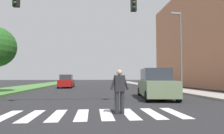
% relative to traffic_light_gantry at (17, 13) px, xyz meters
% --- Properties ---
extents(ground_plane, '(140.00, 140.00, 0.00)m').
position_rel_traffic_light_gantry_xyz_m(ground_plane, '(3.61, 19.59, -4.41)').
color(ground_plane, '#262628').
extents(crosswalk, '(6.75, 2.20, 0.01)m').
position_rel_traffic_light_gantry_xyz_m(crosswalk, '(3.61, -1.86, -4.41)').
color(crosswalk, silver).
rests_on(crosswalk, ground_plane).
extents(median_strip, '(4.33, 64.00, 0.15)m').
position_rel_traffic_light_gantry_xyz_m(median_strip, '(-4.99, 17.59, -4.34)').
color(median_strip, '#477A38').
rests_on(median_strip, ground_plane).
extents(sidewalk_right, '(3.00, 64.00, 0.15)m').
position_rel_traffic_light_gantry_xyz_m(sidewalk_right, '(12.42, 17.59, -4.34)').
color(sidewalk_right, '#9E9991').
rests_on(sidewalk_right, ground_plane).
extents(traffic_light_gantry, '(10.32, 0.30, 6.00)m').
position_rel_traffic_light_gantry_xyz_m(traffic_light_gantry, '(0.00, 0.00, 0.00)').
color(traffic_light_gantry, gold).
rests_on(traffic_light_gantry, median_strip).
extents(street_lamp_right, '(1.02, 0.24, 7.50)m').
position_rel_traffic_light_gantry_xyz_m(street_lamp_right, '(11.83, 7.76, 0.18)').
color(street_lamp_right, slate).
rests_on(street_lamp_right, sidewalk_right).
extents(pedestrian_performer, '(0.75, 0.28, 1.69)m').
position_rel_traffic_light_gantry_xyz_m(pedestrian_performer, '(4.57, -1.86, -3.48)').
color(pedestrian_performer, '#262628').
rests_on(pedestrian_performer, ground_plane).
extents(suv_crossing, '(2.54, 4.82, 1.97)m').
position_rel_traffic_light_gantry_xyz_m(suv_crossing, '(7.71, 3.00, -3.48)').
color(suv_crossing, gray).
rests_on(suv_crossing, ground_plane).
extents(sedan_midblock, '(1.84, 4.58, 1.74)m').
position_rel_traffic_light_gantry_xyz_m(sedan_midblock, '(0.04, 16.21, -3.61)').
color(sedan_midblock, maroon).
rests_on(sedan_midblock, ground_plane).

